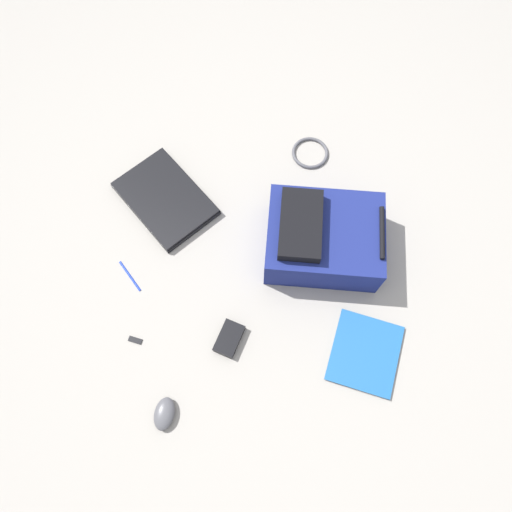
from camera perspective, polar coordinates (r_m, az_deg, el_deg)
ground_plane at (r=1.69m, az=-0.58°, el=-1.48°), size 3.62×3.62×0.00m
backpack at (r=1.65m, az=7.88°, el=2.13°), size 0.40×0.33×0.20m
laptop at (r=1.82m, az=-10.75°, el=6.74°), size 0.43×0.42×0.03m
book_blue at (r=1.65m, az=12.82°, el=-11.18°), size 0.25×0.28×0.01m
computer_mouse at (r=1.60m, az=-10.84°, el=-17.95°), size 0.07×0.10×0.04m
cable_coil at (r=1.91m, az=6.46°, el=12.10°), size 0.14×0.14×0.01m
power_brick at (r=1.61m, az=-3.21°, el=-9.78°), size 0.10×0.13×0.03m
pen_black at (r=1.74m, az=-14.79°, el=-2.28°), size 0.10×0.10×0.01m
usb_stick at (r=1.67m, az=-14.19°, el=-9.67°), size 0.05×0.03×0.01m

